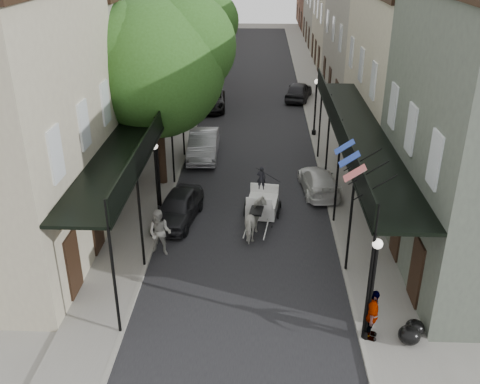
# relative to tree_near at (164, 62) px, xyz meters

# --- Properties ---
(ground) EXTENTS (140.00, 140.00, 0.00)m
(ground) POSITION_rel_tree_near_xyz_m (4.20, -10.18, -6.49)
(ground) COLOR gray
(ground) RESTS_ON ground
(road) EXTENTS (8.00, 90.00, 0.01)m
(road) POSITION_rel_tree_near_xyz_m (4.20, 9.82, -6.48)
(road) COLOR black
(road) RESTS_ON ground
(sidewalk_left) EXTENTS (2.20, 90.00, 0.12)m
(sidewalk_left) POSITION_rel_tree_near_xyz_m (-0.80, 9.82, -6.43)
(sidewalk_left) COLOR gray
(sidewalk_left) RESTS_ON ground
(sidewalk_right) EXTENTS (2.20, 90.00, 0.12)m
(sidewalk_right) POSITION_rel_tree_near_xyz_m (9.20, 9.82, -6.43)
(sidewalk_right) COLOR gray
(sidewalk_right) RESTS_ON ground
(building_row_left) EXTENTS (5.00, 80.00, 10.50)m
(building_row_left) POSITION_rel_tree_near_xyz_m (-4.40, 19.82, -1.24)
(building_row_left) COLOR #B3AC8F
(building_row_left) RESTS_ON ground
(building_row_right) EXTENTS (5.00, 80.00, 10.50)m
(building_row_right) POSITION_rel_tree_near_xyz_m (12.80, 19.82, -1.24)
(building_row_right) COLOR gray
(building_row_right) RESTS_ON ground
(gallery_left) EXTENTS (2.20, 18.05, 4.88)m
(gallery_left) POSITION_rel_tree_near_xyz_m (-0.59, -3.20, -2.44)
(gallery_left) COLOR black
(gallery_left) RESTS_ON sidewalk_left
(gallery_right) EXTENTS (2.20, 18.05, 4.88)m
(gallery_right) POSITION_rel_tree_near_xyz_m (8.99, -3.20, -2.44)
(gallery_right) COLOR black
(gallery_right) RESTS_ON sidewalk_right
(tree_near) EXTENTS (7.31, 6.80, 9.63)m
(tree_near) POSITION_rel_tree_near_xyz_m (0.00, 0.00, 0.00)
(tree_near) COLOR #382619
(tree_near) RESTS_ON sidewalk_left
(tree_far) EXTENTS (6.45, 6.00, 8.61)m
(tree_far) POSITION_rel_tree_near_xyz_m (-0.05, 14.00, -0.65)
(tree_far) COLOR #382619
(tree_far) RESTS_ON sidewalk_left
(lamppost_right_near) EXTENTS (0.32, 0.32, 3.71)m
(lamppost_right_near) POSITION_rel_tree_near_xyz_m (8.30, -12.18, -4.44)
(lamppost_right_near) COLOR black
(lamppost_right_near) RESTS_ON sidewalk_right
(lamppost_left) EXTENTS (0.32, 0.32, 3.71)m
(lamppost_left) POSITION_rel_tree_near_xyz_m (0.10, -4.18, -4.44)
(lamppost_left) COLOR black
(lamppost_left) RESTS_ON sidewalk_left
(lamppost_right_far) EXTENTS (0.32, 0.32, 3.71)m
(lamppost_right_far) POSITION_rel_tree_near_xyz_m (8.30, 7.82, -4.44)
(lamppost_right_far) COLOR black
(lamppost_right_far) RESTS_ON sidewalk_right
(horse) EXTENTS (1.10, 2.00, 1.61)m
(horse) POSITION_rel_tree_near_xyz_m (4.62, -5.55, -5.68)
(horse) COLOR silver
(horse) RESTS_ON ground
(carriage) EXTENTS (1.83, 2.52, 2.69)m
(carriage) POSITION_rel_tree_near_xyz_m (4.94, -3.06, -5.44)
(carriage) COLOR black
(carriage) RESTS_ON ground
(pedestrian_walking) EXTENTS (1.08, 0.89, 2.03)m
(pedestrian_walking) POSITION_rel_tree_near_xyz_m (0.70, -7.18, -5.47)
(pedestrian_walking) COLOR #A8A79E
(pedestrian_walking) RESTS_ON ground
(pedestrian_sidewalk_left) EXTENTS (1.24, 1.07, 1.66)m
(pedestrian_sidewalk_left) POSITION_rel_tree_near_xyz_m (-1.60, 8.12, -5.54)
(pedestrian_sidewalk_left) COLOR gray
(pedestrian_sidewalk_left) RESTS_ON sidewalk_left
(pedestrian_sidewalk_right) EXTENTS (0.70, 1.14, 1.82)m
(pedestrian_sidewalk_right) POSITION_rel_tree_near_xyz_m (8.42, -12.18, -5.46)
(pedestrian_sidewalk_right) COLOR gray
(pedestrian_sidewalk_right) RESTS_ON sidewalk_right
(car_left_near) EXTENTS (2.26, 4.29, 1.39)m
(car_left_near) POSITION_rel_tree_near_xyz_m (1.01, -4.24, -5.79)
(car_left_near) COLOR black
(car_left_near) RESTS_ON ground
(car_left_mid) EXTENTS (1.79, 4.80, 1.57)m
(car_left_mid) POSITION_rel_tree_near_xyz_m (1.36, 3.82, -5.70)
(car_left_mid) COLOR #A2A1A7
(car_left_mid) RESTS_ON ground
(car_left_far) EXTENTS (2.62, 5.14, 1.39)m
(car_left_far) POSITION_rel_tree_near_xyz_m (0.84, 13.82, -5.79)
(car_left_far) COLOR black
(car_left_far) RESTS_ON ground
(car_right_near) EXTENTS (2.09, 4.33, 1.22)m
(car_right_near) POSITION_rel_tree_near_xyz_m (7.80, -0.84, -5.88)
(car_right_near) COLOR silver
(car_right_near) RESTS_ON ground
(car_right_far) EXTENTS (2.68, 4.63, 1.48)m
(car_right_far) POSITION_rel_tree_near_xyz_m (7.80, 16.66, -5.75)
(car_right_far) COLOR black
(car_right_far) RESTS_ON ground
(trash_bags) EXTENTS (0.97, 1.12, 0.61)m
(trash_bags) POSITION_rel_tree_near_xyz_m (9.74, -12.20, -6.09)
(trash_bags) COLOR black
(trash_bags) RESTS_ON sidewalk_right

